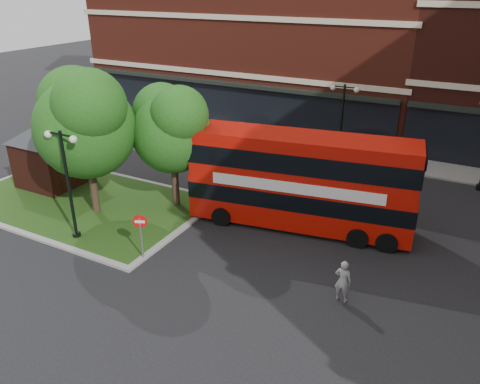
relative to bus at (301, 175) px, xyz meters
The scene contains 14 objects.
ground 7.09m from the bus, 114.09° to the right, with size 120.00×120.00×0.00m, color black.
pavement_far 11.07m from the bus, 104.52° to the left, with size 44.00×3.00×0.12m, color slate.
terrace_far_left 21.37m from the bus, 120.82° to the left, with size 26.00×12.00×14.00m, color maroon.
traffic_island 11.40m from the bus, 164.09° to the right, with size 12.60×7.60×0.15m.
kiosk 13.86m from the bus, behind, with size 6.51×6.51×3.60m.
tree_island_west 10.19m from the bus, 159.51° to the right, with size 5.40×4.71×7.21m.
tree_island_east 6.59m from the bus, behind, with size 4.46×3.90×6.29m.
lamp_island 10.08m from the bus, 144.51° to the right, with size 1.72×0.36×5.00m.
lamp_far_left 8.48m from the bus, 94.78° to the left, with size 1.72×0.36×5.00m.
bus is the anchor object (origin of this frame).
woman 6.00m from the bus, 52.95° to the right, with size 0.60×0.40×1.65m, color gray.
car_silver 12.81m from the bus, 128.27° to the left, with size 1.60×3.97×1.35m, color silver.
car_white 10.13m from the bus, 86.50° to the left, with size 1.48×4.25×1.40m, color white.
no_entry_sign 7.44m from the bus, 127.73° to the right, with size 0.54×0.28×2.08m.
Camera 1 is at (9.40, -12.36, 10.54)m, focal length 35.00 mm.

